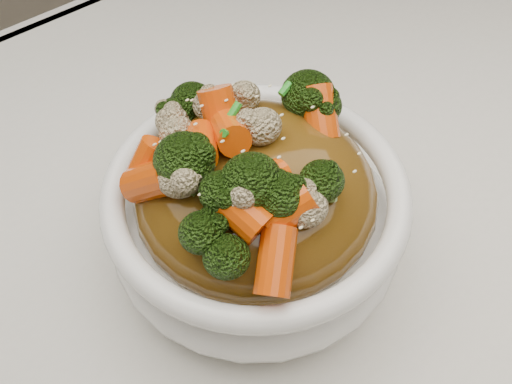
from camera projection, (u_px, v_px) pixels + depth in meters
tablecloth at (281, 241)px, 0.52m from camera, size 1.20×0.80×0.04m
bowl at (256, 220)px, 0.46m from camera, size 0.28×0.28×0.09m
sauce_base at (256, 195)px, 0.43m from camera, size 0.22×0.22×0.10m
carrots at (256, 132)px, 0.38m from camera, size 0.22×0.22×0.05m
broccoli at (256, 133)px, 0.38m from camera, size 0.22×0.22×0.05m
cauliflower at (256, 136)px, 0.38m from camera, size 0.22×0.22×0.04m
scallions at (256, 131)px, 0.38m from camera, size 0.17×0.17×0.02m
sesame_seeds at (256, 131)px, 0.38m from camera, size 0.20×0.20×0.01m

